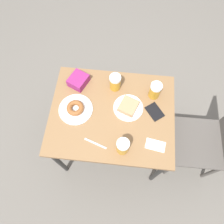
% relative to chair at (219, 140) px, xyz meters
% --- Properties ---
extents(ground_plane, '(8.00, 8.00, 0.00)m').
position_rel_chair_xyz_m(ground_plane, '(-0.07, -0.79, -0.57)').
color(ground_plane, '#666059').
extents(table, '(0.70, 0.88, 0.71)m').
position_rel_chair_xyz_m(table, '(-0.07, -0.79, 0.07)').
color(table, olive).
rests_on(table, ground_plane).
extents(chair, '(0.41, 0.41, 0.95)m').
position_rel_chair_xyz_m(chair, '(0.00, 0.00, 0.00)').
color(chair, '#514C47').
rests_on(chair, ground_plane).
extents(plate_with_cake, '(0.21, 0.21, 0.05)m').
position_rel_chair_xyz_m(plate_with_cake, '(-0.12, -0.68, 0.16)').
color(plate_with_cake, silver).
rests_on(plate_with_cake, table).
extents(plate_with_donut, '(0.24, 0.24, 0.05)m').
position_rel_chair_xyz_m(plate_with_donut, '(-0.07, -1.05, 0.16)').
color(plate_with_donut, silver).
rests_on(plate_with_donut, table).
extents(beer_mug_left, '(0.08, 0.08, 0.13)m').
position_rel_chair_xyz_m(beer_mug_left, '(-0.28, -0.80, 0.21)').
color(beer_mug_left, '#C68C23').
rests_on(beer_mug_left, table).
extents(beer_mug_center, '(0.08, 0.08, 0.13)m').
position_rel_chair_xyz_m(beer_mug_center, '(0.18, -0.70, 0.21)').
color(beer_mug_center, '#C68C23').
rests_on(beer_mug_center, table).
extents(beer_mug_right, '(0.08, 0.08, 0.13)m').
position_rel_chair_xyz_m(beer_mug_right, '(-0.24, -0.51, 0.21)').
color(beer_mug_right, '#C68C23').
rests_on(beer_mug_right, table).
extents(napkin_folded, '(0.09, 0.14, 0.00)m').
position_rel_chair_xyz_m(napkin_folded, '(0.13, -0.49, 0.14)').
color(napkin_folded, white).
rests_on(napkin_folded, table).
extents(fork, '(0.06, 0.16, 0.00)m').
position_rel_chair_xyz_m(fork, '(0.16, -0.88, 0.14)').
color(fork, silver).
rests_on(fork, table).
extents(passport_near_edge, '(0.15, 0.15, 0.01)m').
position_rel_chair_xyz_m(passport_near_edge, '(-0.11, -0.50, 0.14)').
color(passport_near_edge, black).
rests_on(passport_near_edge, table).
extents(blue_pouch, '(0.17, 0.16, 0.07)m').
position_rel_chair_xyz_m(blue_pouch, '(-0.29, -1.07, 0.17)').
color(blue_pouch, '#8C2366').
rests_on(blue_pouch, table).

